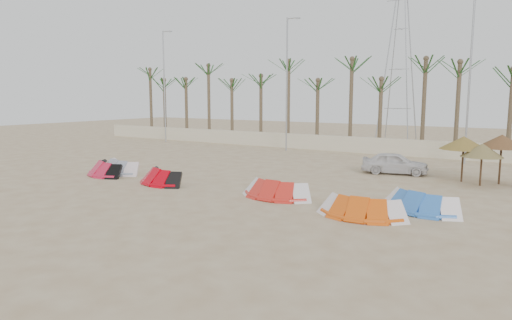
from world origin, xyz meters
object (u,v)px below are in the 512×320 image
Objects in this scene: kite_orange at (364,206)px; parasol_left at (464,143)px; kite_red_left at (109,167)px; kite_red_right at (279,188)px; parasol_right at (502,141)px; car at (395,163)px; kite_blue at (421,200)px; kite_red_mid at (165,175)px; kite_grey at (123,166)px; parasol_mid at (482,150)px.

parasol_left is (1.96, 9.83, 1.70)m from kite_orange.
kite_red_right is (11.47, 0.20, 0.00)m from kite_red_left.
parasol_right reaches higher than car.
parasol_right is (2.11, 8.06, 1.85)m from kite_blue.
kite_red_mid is at bearing -2.31° from kite_red_left.
kite_red_left is 15.98m from kite_orange.
car is at bearing 99.97° from kite_orange.
parasol_right is (8.22, 9.00, 1.85)m from kite_red_right.
kite_red_right is at bearing -126.64° from parasol_left.
kite_red_mid is 16.14m from parasol_left.
kite_orange is 0.92× the size of kite_blue.
kite_red_right is at bearing -132.39° from parasol_right.
parasol_left is at bearing 78.70° from kite_orange.
kite_red_mid is 1.05× the size of kite_orange.
kite_blue is (6.11, 0.95, -0.00)m from kite_red_right.
parasol_left is at bearing 23.90° from kite_grey.
kite_red_right is 1.32× the size of parasol_right.
kite_grey and kite_red_left have the same top height.
kite_orange is 1.54× the size of parasol_mid.
kite_red_mid and kite_red_right have the same top height.
parasol_right reaches higher than kite_blue.
parasol_right is 0.69× the size of car.
kite_grey is 16.40m from car.
car is (14.13, 9.42, 0.23)m from kite_red_left.
parasol_left is (0.33, 7.71, 1.70)m from kite_blue.
kite_orange is at bearing -3.93° from kite_red_mid.
kite_red_left is at bearing 110.22° from car.
car is (9.46, 9.61, 0.23)m from kite_red_mid.
parasol_left is 1.26m from parasol_mid.
parasol_right reaches higher than kite_red_left.
kite_grey is at bearing 173.09° from kite_orange.
kite_red_right is 0.91× the size of car.
kite_grey and kite_red_right have the same top height.
kite_grey is 4.73m from kite_red_mid.
kite_red_mid is 1.62× the size of parasol_mid.
kite_red_mid is at bearing 121.95° from car.
kite_grey and kite_blue have the same top height.
parasol_left is (17.92, 8.86, 1.70)m from kite_red_left.
kite_red_right is 10.98m from parasol_mid.
parasol_mid is (1.00, -0.72, -0.27)m from parasol_left.
kite_red_left is 4.67m from kite_red_mid.
parasol_right is at bearing -105.71° from car.
kite_red_left is 0.98× the size of car.
parasol_mid is 5.10m from car.
kite_orange is at bearing -14.61° from kite_red_right.
parasol_mid is at bearing -35.73° from parasol_left.
kite_red_left is 1.10× the size of kite_orange.
kite_grey is 11.42m from kite_red_right.
kite_orange is (11.29, -0.78, 0.00)m from kite_red_mid.
kite_orange is 10.17m from parasol_left.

